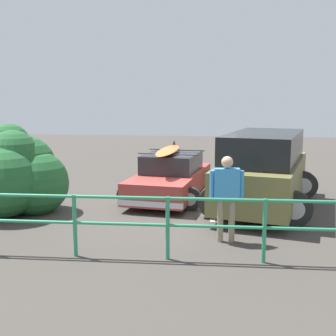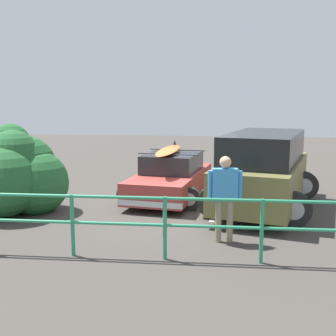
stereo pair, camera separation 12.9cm
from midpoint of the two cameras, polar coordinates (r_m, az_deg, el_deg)
The scene contains 7 objects.
ground_plane at distance 11.38m, azimuth 3.03°, elevation -4.89°, with size 44.00×44.00×0.02m, color #423D38.
parking_stripe at distance 11.98m, azimuth 6.68°, elevation -4.17°, with size 4.60×0.12×0.00m, color silver.
sedan_car at distance 11.99m, azimuth 0.76°, elevation -1.18°, with size 2.55×4.23×1.54m.
suv_car at distance 11.03m, azimuth 13.19°, elevation -0.22°, with size 3.20×5.03×1.95m.
person_bystander at distance 8.20m, azimuth 8.15°, elevation -3.11°, with size 0.65×0.25×1.69m.
railing_fence at distance 7.42m, azimuth -6.30°, elevation -6.60°, with size 8.29×0.37×1.12m.
bush_near_left at distance 10.91m, azimuth -19.79°, elevation -0.69°, with size 2.40×2.31×2.26m.
Camera 2 is at (-1.03, 10.99, 2.74)m, focal length 45.00 mm.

